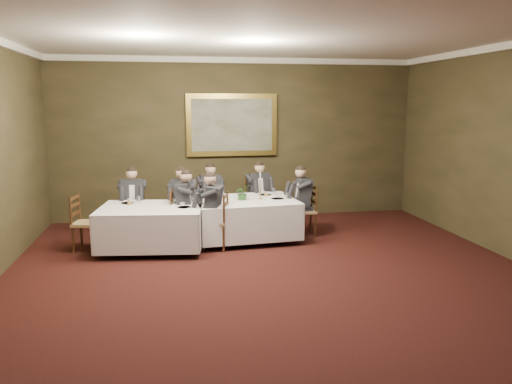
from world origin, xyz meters
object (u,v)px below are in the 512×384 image
object	(u,v)px
diner_main_endright	(304,209)
diner_sec_backright	(183,210)
candlestick	(260,189)
table_main	(245,216)
chair_sec_backright	(184,221)
centerpiece	(242,192)
diner_main_backleft	(210,204)
chair_main_backright	(258,213)
chair_sec_endright	(216,233)
diner_main_backright	(258,202)
chair_sec_backleft	(134,222)
painting	(232,125)
table_second	(151,225)
chair_sec_endleft	(87,235)
chair_main_endleft	(182,229)
diner_sec_endright	(215,220)
chair_main_endright	(305,221)
diner_main_endleft	(182,216)
diner_sec_backleft	(133,210)
chair_main_backleft	(210,215)

from	to	relation	value
diner_main_endright	diner_sec_backright	xyz separation A→B (m)	(-2.30, 0.35, 0.00)
candlestick	table_main	bearing A→B (deg)	178.66
chair_sec_backright	centerpiece	world-z (taller)	centerpiece
candlestick	diner_sec_backright	bearing A→B (deg)	161.94
diner_main_backleft	chair_main_backright	distance (m)	1.03
diner_main_backleft	chair_sec_endright	world-z (taller)	diner_main_backleft
table_main	diner_main_backright	xyz separation A→B (m)	(0.42, 0.99, 0.06)
chair_sec_backleft	painting	distance (m)	3.03
chair_main_backright	painting	distance (m)	2.04
table_main	diner_main_backright	size ratio (longest dim) A/B	1.47
chair_sec_backleft	centerpiece	xyz separation A→B (m)	(2.02, -0.60, 0.63)
table_second	chair_sec_endleft	bearing A→B (deg)	173.13
diner_sec_backright	candlestick	distance (m)	1.55
diner_main_backleft	chair_main_endleft	xyz separation A→B (m)	(-0.59, -1.00, -0.23)
chair_main_endleft	diner_sec_endright	xyz separation A→B (m)	(0.57, -0.41, 0.23)
diner_main_endright	candlestick	bearing A→B (deg)	99.94
chair_main_endright	candlestick	bearing A→B (deg)	99.81
chair_sec_endleft	centerpiece	distance (m)	2.85
diner_main_backright	painting	bearing A→B (deg)	-79.12
table_second	chair_sec_endleft	xyz separation A→B (m)	(-1.11, 0.13, -0.17)
diner_sec_backright	diner_main_endleft	bearing A→B (deg)	101.00
chair_sec_backleft	chair_sec_backright	bearing A→B (deg)	173.99
chair_main_backright	chair_sec_backright	bearing A→B (deg)	5.40
diner_sec_backright	centerpiece	distance (m)	1.24
diner_sec_backleft	chair_sec_backleft	bearing A→B (deg)	-90.00
chair_sec_endright	painting	distance (m)	3.06
chair_main_backright	candlestick	distance (m)	1.22
chair_sec_backleft	chair_main_backright	bearing A→B (deg)	-169.59
chair_main_backright	diner_main_endleft	size ratio (longest dim) A/B	0.74
chair_sec_endleft	candlestick	world-z (taller)	candlestick
chair_main_endright	diner_sec_backright	bearing A→B (deg)	84.18
chair_sec_endright	chair_main_endleft	bearing A→B (deg)	70.62
chair_sec_endright	diner_sec_endright	xyz separation A→B (m)	(-0.01, 0.00, 0.23)
chair_main_backright	chair_sec_backleft	size ratio (longest dim) A/B	1.00
diner_main_endright	centerpiece	xyz separation A→B (m)	(-1.22, -0.12, 0.40)
diner_main_backright	diner_main_endleft	bearing A→B (deg)	20.92
table_second	chair_main_endleft	xyz separation A→B (m)	(0.53, 0.28, -0.17)
table_second	chair_main_endleft	bearing A→B (deg)	27.46
chair_main_endright	chair_sec_endright	bearing A→B (deg)	111.96
diner_main_backleft	diner_main_endleft	world-z (taller)	same
diner_main_endright	diner_sec_endright	distance (m)	1.88
table_second	diner_main_endleft	bearing A→B (deg)	26.87
diner_main_backright	chair_sec_backright	distance (m)	1.65
chair_main_backleft	chair_main_backright	distance (m)	1.00
chair_main_backleft	table_main	bearing A→B (deg)	113.82
diner_main_backright	centerpiece	world-z (taller)	diner_main_backright
chair_main_endleft	candlestick	xyz separation A→B (m)	(1.46, 0.10, 0.68)
centerpiece	painting	size ratio (longest dim) A/B	0.15
table_second	diner_sec_backright	bearing A→B (deg)	55.28
diner_main_backleft	diner_sec_backleft	bearing A→B (deg)	3.69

